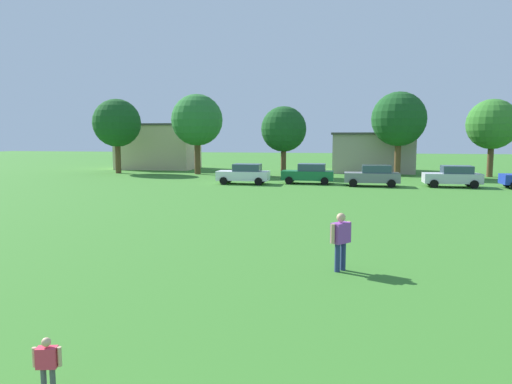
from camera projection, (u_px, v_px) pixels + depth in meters
name	position (u px, v px, depth m)	size (l,w,h in m)	color
ground_plane	(271.00, 196.00, 32.53)	(160.00, 160.00, 0.00)	#387528
child_kite_flyer	(47.00, 361.00, 7.48)	(0.44, 0.24, 0.95)	#4C4C51
adult_bystander	(341.00, 237.00, 14.35)	(0.62, 0.67, 1.76)	navy
parked_car_white_0	(244.00, 174.00, 40.20)	(4.30, 2.02, 1.68)	white
parked_car_green_1	(309.00, 173.00, 40.49)	(4.30, 2.02, 1.68)	#196B38
parked_car_gray_2	(373.00, 175.00, 38.49)	(4.30, 2.02, 1.68)	slate
parked_car_silver_3	(453.00, 176.00, 37.81)	(4.30, 2.02, 1.68)	silver
tree_far_left	(117.00, 123.00, 51.18)	(5.06, 5.06, 7.88)	brown
tree_left	(197.00, 120.00, 49.94)	(5.32, 5.32, 8.29)	brown
tree_center	(284.00, 129.00, 46.64)	(4.39, 4.39, 6.84)	brown
tree_right	(399.00, 119.00, 47.20)	(5.32, 5.32, 8.29)	brown
tree_far_right	(492.00, 124.00, 46.57)	(4.83, 4.83, 7.53)	brown
house_left	(372.00, 152.00, 54.12)	(8.86, 8.44, 4.34)	tan
house_right	(158.00, 146.00, 58.57)	(9.37, 6.27, 5.42)	beige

